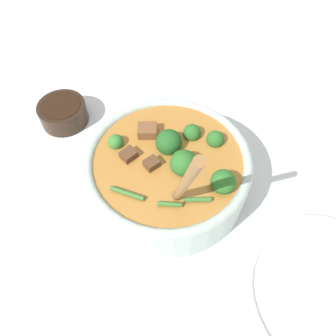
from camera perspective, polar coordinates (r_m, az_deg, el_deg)
ground_plane at (r=0.59m, az=0.00°, el=-3.02°), size 4.00×4.00×0.00m
stew_bowl at (r=0.55m, az=0.08°, el=-0.28°), size 0.27×0.27×0.28m
condiment_bowl at (r=0.70m, az=-17.82°, el=9.27°), size 0.09×0.09×0.04m
empty_plate at (r=0.56m, az=26.50°, el=-19.25°), size 0.25×0.25×0.02m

